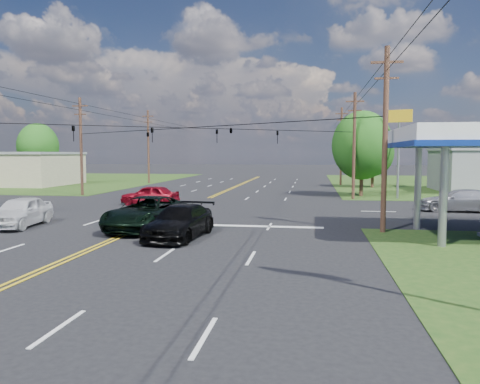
% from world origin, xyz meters
% --- Properties ---
extents(ground, '(280.00, 280.00, 0.00)m').
position_xyz_m(ground, '(0.00, 12.00, 0.00)').
color(ground, black).
rests_on(ground, ground).
extents(grass_nw, '(46.00, 48.00, 0.03)m').
position_xyz_m(grass_nw, '(-35.00, 44.00, 0.00)').
color(grass_nw, '#1C4014').
rests_on(grass_nw, ground).
extents(stop_bar, '(10.00, 0.50, 0.02)m').
position_xyz_m(stop_bar, '(5.00, 4.00, 0.00)').
color(stop_bar, silver).
rests_on(stop_bar, ground).
extents(retail_nw, '(16.00, 11.00, 4.00)m').
position_xyz_m(retail_nw, '(-30.00, 34.00, 2.00)').
color(retail_nw, tan).
rests_on(retail_nw, ground).
extents(pole_se, '(1.60, 0.28, 9.50)m').
position_xyz_m(pole_se, '(13.00, 3.00, 4.92)').
color(pole_se, '#3B2419').
rests_on(pole_se, ground).
extents(pole_nw, '(1.60, 0.28, 9.50)m').
position_xyz_m(pole_nw, '(-13.00, 21.00, 4.92)').
color(pole_nw, '#3B2419').
rests_on(pole_nw, ground).
extents(pole_ne, '(1.60, 0.28, 9.50)m').
position_xyz_m(pole_ne, '(13.00, 21.00, 4.92)').
color(pole_ne, '#3B2419').
rests_on(pole_ne, ground).
extents(pole_left_far, '(1.60, 0.28, 10.00)m').
position_xyz_m(pole_left_far, '(-13.00, 40.00, 5.17)').
color(pole_left_far, '#3B2419').
rests_on(pole_left_far, ground).
extents(pole_right_far, '(1.60, 0.28, 10.00)m').
position_xyz_m(pole_right_far, '(13.00, 40.00, 5.17)').
color(pole_right_far, '#3B2419').
rests_on(pole_right_far, ground).
extents(span_wire_signals, '(26.00, 18.00, 1.13)m').
position_xyz_m(span_wire_signals, '(0.00, 12.00, 6.00)').
color(span_wire_signals, black).
rests_on(span_wire_signals, ground).
extents(power_lines, '(26.04, 100.00, 0.64)m').
position_xyz_m(power_lines, '(0.00, 10.00, 8.60)').
color(power_lines, black).
rests_on(power_lines, ground).
extents(tree_right_a, '(5.70, 5.70, 8.18)m').
position_xyz_m(tree_right_a, '(14.00, 24.00, 4.87)').
color(tree_right_a, '#3B2419').
rests_on(tree_right_a, ground).
extents(tree_right_b, '(4.94, 4.94, 7.09)m').
position_xyz_m(tree_right_b, '(16.50, 36.00, 4.22)').
color(tree_right_b, '#3B2419').
rests_on(tree_right_b, ground).
extents(tree_far_l, '(6.08, 6.08, 8.72)m').
position_xyz_m(tree_far_l, '(-32.00, 44.00, 5.19)').
color(tree_far_l, '#3B2419').
rests_on(tree_far_l, ground).
extents(pickup_dkgreen, '(3.45, 6.61, 1.78)m').
position_xyz_m(pickup_dkgreen, '(0.50, 2.13, 0.89)').
color(pickup_dkgreen, black).
rests_on(pickup_dkgreen, ground).
extents(suv_black, '(2.72, 5.66, 1.59)m').
position_xyz_m(suv_black, '(3.00, -0.07, 0.79)').
color(suv_black, black).
rests_on(suv_black, ground).
extents(pickup_white, '(2.57, 5.15, 1.69)m').
position_xyz_m(pickup_white, '(-6.85, 1.99, 0.84)').
color(pickup_white, silver).
rests_on(pickup_white, ground).
extents(sedan_red, '(4.86, 2.46, 1.59)m').
position_xyz_m(sedan_red, '(-3.42, 13.62, 0.79)').
color(sedan_red, maroon).
rests_on(sedan_red, ground).
extents(sedan_far, '(5.61, 2.67, 1.58)m').
position_xyz_m(sedan_far, '(19.67, 13.00, 0.79)').
color(sedan_far, '#B3B2B7').
rests_on(sedan_far, ground).
extents(polesign_ne, '(2.17, 0.98, 8.04)m').
position_xyz_m(polesign_ne, '(17.00, 22.00, 6.26)').
color(polesign_ne, '#A5A5AA').
rests_on(polesign_ne, ground).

